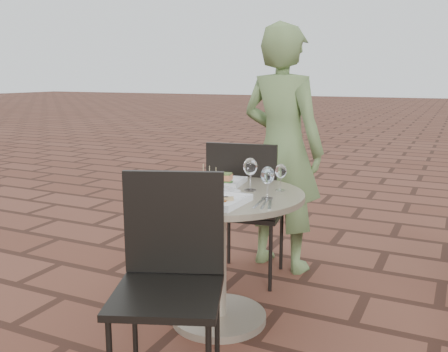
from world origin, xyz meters
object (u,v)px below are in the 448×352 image
at_px(diner, 282,149).
at_px(plate_sliders, 210,188).
at_px(chair_near, 170,264).
at_px(plate_tuna, 216,200).
at_px(chair_far, 245,201).
at_px(plate_salmon, 223,181).
at_px(cafe_table, 219,237).

distance_m(diner, plate_sliders, 0.98).
bearing_deg(plate_sliders, chair_near, -80.80).
bearing_deg(plate_tuna, chair_far, 102.74).
distance_m(chair_near, plate_salmon, 0.82).
distance_m(cafe_table, plate_salmon, 0.34).
bearing_deg(cafe_table, chair_near, -84.22).
bearing_deg(diner, plate_sliders, 99.41).
relative_size(cafe_table, chair_near, 0.97).
relative_size(chair_far, chair_near, 1.00).
bearing_deg(chair_far, plate_salmon, 82.65).
distance_m(chair_near, plate_tuna, 0.43).
distance_m(chair_far, chair_near, 1.14).
height_order(cafe_table, plate_sliders, plate_sliders).
distance_m(chair_near, plate_sliders, 0.58).
bearing_deg(diner, plate_salmon, 94.72).
height_order(diner, plate_tuna, diner).
height_order(plate_salmon, plate_tuna, plate_salmon).
bearing_deg(plate_tuna, diner, 93.06).
xyz_separation_m(chair_far, chair_near, (0.14, -1.13, 0.00)).
bearing_deg(chair_far, chair_near, 88.24).
height_order(chair_far, plate_salmon, chair_far).
distance_m(diner, plate_salmon, 0.74).
height_order(chair_near, diner, diner).
bearing_deg(chair_near, chair_far, 75.56).
xyz_separation_m(plate_salmon, plate_sliders, (0.05, -0.25, 0.01)).
distance_m(chair_far, plate_salmon, 0.40).
bearing_deg(cafe_table, plate_tuna, -67.12).
distance_m(chair_far, plate_tuna, 0.80).
bearing_deg(plate_salmon, plate_tuna, -68.26).
xyz_separation_m(chair_near, plate_tuna, (0.03, 0.38, 0.20)).
height_order(chair_far, chair_near, same).
distance_m(plate_sliders, plate_tuna, 0.19).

